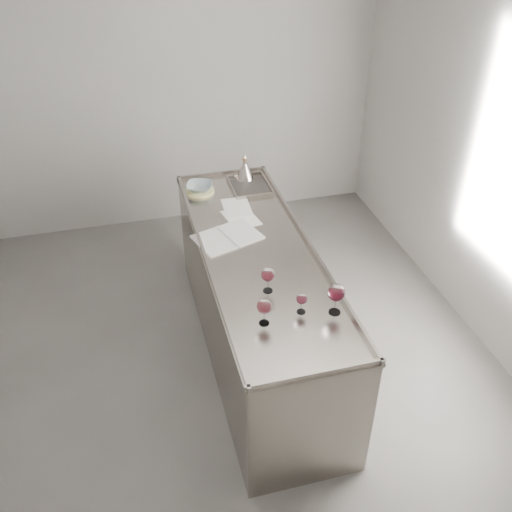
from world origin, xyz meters
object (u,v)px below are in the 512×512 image
object	(u,v)px
counter	(258,304)
wine_funnel	(245,171)
wine_glass_left	(264,307)
wine_glass_right	(336,293)
wine_glass_middle	(268,275)
notebook	(227,237)
wine_glass_small	(302,299)
ceramic_bowl	(200,187)

from	to	relation	value
counter	wine_funnel	world-z (taller)	wine_funnel
wine_glass_left	wine_funnel	world-z (taller)	wine_funnel
wine_glass_right	wine_glass_middle	bearing A→B (deg)	137.59
wine_funnel	notebook	bearing A→B (deg)	-111.56
wine_funnel	wine_glass_small	bearing A→B (deg)	-92.98
counter	wine_glass_small	size ratio (longest dim) A/B	18.03
counter	wine_glass_right	size ratio (longest dim) A/B	11.97
wine_glass_right	ceramic_bowl	xyz separation A→B (m)	(-0.51, 1.68, -0.10)
wine_glass_left	wine_glass_right	xyz separation A→B (m)	(0.43, -0.01, 0.02)
wine_glass_left	notebook	xyz separation A→B (m)	(-0.01, 0.94, -0.12)
counter	wine_glass_left	distance (m)	0.95
counter	wine_glass_right	world-z (taller)	wine_glass_right
wine_glass_small	wine_glass_right	bearing A→B (deg)	-15.72
wine_glass_right	wine_funnel	world-z (taller)	wine_funnel
wine_glass_middle	wine_funnel	xyz separation A→B (m)	(0.23, 1.52, -0.05)
wine_funnel	wine_glass_left	bearing A→B (deg)	-100.40
ceramic_bowl	wine_funnel	size ratio (longest dim) A/B	0.92
wine_glass_middle	ceramic_bowl	xyz separation A→B (m)	(-0.18, 1.38, -0.08)
wine_glass_small	notebook	bearing A→B (deg)	105.42
wine_glass_right	wine_glass_small	size ratio (longest dim) A/B	1.51
wine_glass_left	notebook	size ratio (longest dim) A/B	0.33
wine_glass_middle	wine_funnel	bearing A→B (deg)	81.46
wine_glass_left	wine_glass_middle	distance (m)	0.30
wine_glass_left	wine_glass_middle	size ratio (longest dim) A/B	1.00
wine_glass_middle	wine_glass_right	bearing A→B (deg)	-42.41
wine_funnel	ceramic_bowl	bearing A→B (deg)	-161.21
counter	wine_glass_middle	bearing A→B (deg)	-96.75
notebook	wine_funnel	bearing A→B (deg)	49.90
wine_glass_small	wine_funnel	distance (m)	1.76
ceramic_bowl	notebook	bearing A→B (deg)	-84.58
notebook	wine_glass_right	bearing A→B (deg)	-83.84
counter	wine_funnel	bearing A→B (deg)	80.74
wine_glass_right	wine_funnel	size ratio (longest dim) A/B	0.89
counter	wine_glass_middle	world-z (taller)	wine_glass_middle
counter	ceramic_bowl	size ratio (longest dim) A/B	11.58
ceramic_bowl	wine_glass_right	bearing A→B (deg)	-73.16
wine_glass_middle	wine_glass_right	xyz separation A→B (m)	(0.33, -0.30, 0.02)
wine_glass_middle	wine_glass_right	size ratio (longest dim) A/B	0.85
wine_glass_middle	wine_glass_small	bearing A→B (deg)	-60.94
wine_glass_small	notebook	distance (m)	0.94
wine_glass_right	notebook	size ratio (longest dim) A/B	0.39
wine_glass_middle	counter	bearing A→B (deg)	83.25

